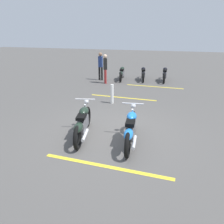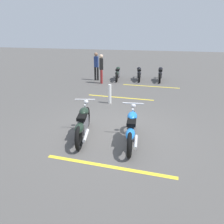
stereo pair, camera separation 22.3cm
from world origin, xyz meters
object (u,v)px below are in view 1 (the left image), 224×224
(motorcycle_dark_foreground, at_px, (83,123))
(bystander_near_row, at_px, (101,65))
(motorcycle_row_far_left, at_px, (165,74))
(motorcycle_bright_foreground, at_px, (131,129))
(motorcycle_row_left, at_px, (143,74))
(bystander_secondary, at_px, (105,67))
(motorcycle_row_center, at_px, (122,73))
(bollard_post, at_px, (112,94))

(motorcycle_dark_foreground, height_order, bystander_near_row, bystander_near_row)
(motorcycle_row_far_left, relative_size, bystander_near_row, 1.26)
(motorcycle_bright_foreground, relative_size, motorcycle_row_left, 1.07)
(motorcycle_row_left, height_order, bystander_secondary, bystander_secondary)
(motorcycle_row_center, height_order, bystander_secondary, bystander_secondary)
(motorcycle_row_center, relative_size, bystander_secondary, 1.23)
(motorcycle_row_left, xyz_separation_m, bystander_secondary, (-1.47, 2.03, 0.52))
(motorcycle_bright_foreground, height_order, bystander_secondary, bystander_secondary)
(motorcycle_row_far_left, bearing_deg, motorcycle_row_center, 95.33)
(motorcycle_row_center, bearing_deg, motorcycle_row_far_left, -90.24)
(bystander_secondary, bearing_deg, motorcycle_row_left, 9.01)
(bystander_near_row, height_order, bollard_post, bystander_near_row)
(motorcycle_row_far_left, distance_m, bystander_secondary, 3.74)
(bystander_near_row, bearing_deg, motorcycle_row_left, -74.25)
(motorcycle_dark_foreground, xyz_separation_m, motorcycle_row_left, (8.60, -0.39, -0.03))
(motorcycle_row_left, xyz_separation_m, bollard_post, (-5.14, 0.51, -0.01))
(motorcycle_row_center, distance_m, bystander_secondary, 1.49)
(motorcycle_bright_foreground, height_order, bystander_near_row, bystander_near_row)
(bystander_secondary, bearing_deg, motorcycle_bright_foreground, -93.37)
(bystander_near_row, bearing_deg, motorcycle_dark_foreground, -163.52)
(motorcycle_row_left, bearing_deg, bollard_post, 164.10)
(motorcycle_row_far_left, xyz_separation_m, bollard_post, (-5.26, 1.83, -0.03))
(motorcycle_dark_foreground, relative_size, bollard_post, 2.63)
(motorcycle_bright_foreground, relative_size, motorcycle_row_center, 1.06)
(motorcycle_row_far_left, height_order, motorcycle_row_left, motorcycle_row_far_left)
(motorcycle_row_far_left, relative_size, motorcycle_row_left, 1.04)
(motorcycle_bright_foreground, bearing_deg, motorcycle_row_left, 0.22)
(motorcycle_row_left, bearing_deg, motorcycle_bright_foreground, 176.86)
(motorcycle_dark_foreground, bearing_deg, motorcycle_row_far_left, -23.60)
(bollard_post, bearing_deg, bystander_secondary, 22.46)
(motorcycle_row_far_left, height_order, bystander_near_row, bystander_near_row)
(motorcycle_row_left, distance_m, bollard_post, 5.17)
(motorcycle_dark_foreground, bearing_deg, motorcycle_row_center, -6.09)
(motorcycle_row_center, distance_m, bollard_post, 4.95)
(motorcycle_bright_foreground, bearing_deg, motorcycle_dark_foreground, 82.64)
(bollard_post, bearing_deg, motorcycle_dark_foreground, -177.86)
(motorcycle_row_center, xyz_separation_m, bystander_near_row, (-0.44, 1.27, 0.53))
(bystander_near_row, bearing_deg, bollard_post, -154.05)
(motorcycle_row_left, bearing_deg, motorcycle_row_center, 90.68)
(bollard_post, bearing_deg, motorcycle_bright_foreground, -155.56)
(motorcycle_row_center, relative_size, bollard_post, 2.50)
(motorcycle_dark_foreground, distance_m, motorcycle_row_far_left, 8.88)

